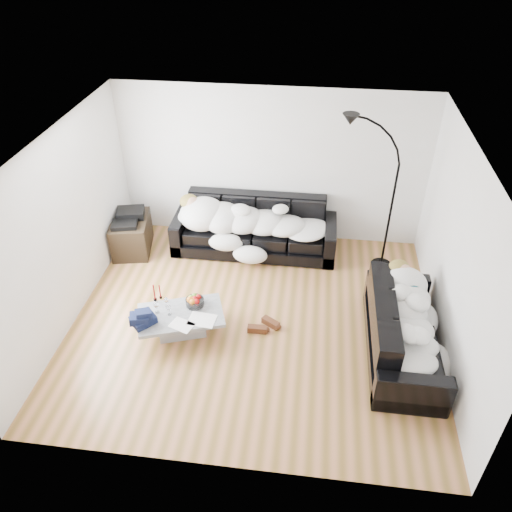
# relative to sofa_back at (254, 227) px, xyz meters

# --- Properties ---
(ground) EXTENTS (5.00, 5.00, 0.00)m
(ground) POSITION_rel_sofa_back_xyz_m (0.21, -1.75, -0.44)
(ground) COLOR brown
(ground) RESTS_ON ground
(wall_back) EXTENTS (5.00, 0.02, 2.60)m
(wall_back) POSITION_rel_sofa_back_xyz_m (0.21, 0.50, 0.86)
(wall_back) COLOR silver
(wall_back) RESTS_ON ground
(wall_left) EXTENTS (0.02, 4.50, 2.60)m
(wall_left) POSITION_rel_sofa_back_xyz_m (-2.29, -1.75, 0.86)
(wall_left) COLOR silver
(wall_left) RESTS_ON ground
(wall_right) EXTENTS (0.02, 4.50, 2.60)m
(wall_right) POSITION_rel_sofa_back_xyz_m (2.71, -1.75, 0.86)
(wall_right) COLOR silver
(wall_right) RESTS_ON ground
(ceiling) EXTENTS (5.00, 5.00, 0.00)m
(ceiling) POSITION_rel_sofa_back_xyz_m (0.21, -1.75, 2.16)
(ceiling) COLOR white
(ceiling) RESTS_ON ground
(sofa_back) EXTENTS (2.67, 0.92, 0.87)m
(sofa_back) POSITION_rel_sofa_back_xyz_m (0.00, 0.00, 0.00)
(sofa_back) COLOR black
(sofa_back) RESTS_ON ground
(sofa_right) EXTENTS (0.87, 2.03, 0.82)m
(sofa_right) POSITION_rel_sofa_back_xyz_m (2.20, -2.09, -0.03)
(sofa_right) COLOR black
(sofa_right) RESTS_ON ground
(sleeper_back) EXTENTS (2.26, 0.78, 0.45)m
(sleeper_back) POSITION_rel_sofa_back_xyz_m (-0.00, -0.05, 0.21)
(sleeper_back) COLOR white
(sleeper_back) RESTS_ON sofa_back
(sleeper_right) EXTENTS (0.74, 1.74, 0.43)m
(sleeper_right) POSITION_rel_sofa_back_xyz_m (2.20, -2.09, 0.20)
(sleeper_right) COLOR white
(sleeper_right) RESTS_ON sofa_right
(teal_cushion) EXTENTS (0.42, 0.38, 0.20)m
(teal_cushion) POSITION_rel_sofa_back_xyz_m (2.14, -1.46, 0.28)
(teal_cushion) COLOR #0A464B
(teal_cushion) RESTS_ON sofa_right
(coffee_table) EXTENTS (1.28, 0.98, 0.33)m
(coffee_table) POSITION_rel_sofa_back_xyz_m (-0.72, -2.10, -0.27)
(coffee_table) COLOR #939699
(coffee_table) RESTS_ON ground
(fruit_bowl) EXTENTS (0.26, 0.26, 0.16)m
(fruit_bowl) POSITION_rel_sofa_back_xyz_m (-0.57, -1.90, -0.03)
(fruit_bowl) COLOR white
(fruit_bowl) RESTS_ON coffee_table
(wine_glass_a) EXTENTS (0.09, 0.09, 0.16)m
(wine_glass_a) POSITION_rel_sofa_back_xyz_m (-0.94, -1.99, -0.03)
(wine_glass_a) COLOR white
(wine_glass_a) RESTS_ON coffee_table
(wine_glass_b) EXTENTS (0.09, 0.09, 0.18)m
(wine_glass_b) POSITION_rel_sofa_back_xyz_m (-1.04, -2.12, -0.02)
(wine_glass_b) COLOR white
(wine_glass_b) RESTS_ON coffee_table
(wine_glass_c) EXTENTS (0.07, 0.07, 0.15)m
(wine_glass_c) POSITION_rel_sofa_back_xyz_m (-0.86, -2.13, -0.03)
(wine_glass_c) COLOR white
(wine_glass_c) RESTS_ON coffee_table
(candle_left) EXTENTS (0.06, 0.06, 0.27)m
(candle_left) POSITION_rel_sofa_back_xyz_m (-1.14, -1.87, 0.02)
(candle_left) COLOR maroon
(candle_left) RESTS_ON coffee_table
(candle_right) EXTENTS (0.05, 0.05, 0.22)m
(candle_right) POSITION_rel_sofa_back_xyz_m (-1.07, -1.82, 0.00)
(candle_right) COLOR maroon
(candle_right) RESTS_ON coffee_table
(newspaper_a) EXTENTS (0.38, 0.30, 0.01)m
(newspaper_a) POSITION_rel_sofa_back_xyz_m (-0.41, -2.18, -0.10)
(newspaper_a) COLOR silver
(newspaper_a) RESTS_ON coffee_table
(newspaper_b) EXTENTS (0.36, 0.31, 0.01)m
(newspaper_b) POSITION_rel_sofa_back_xyz_m (-0.65, -2.31, -0.10)
(newspaper_b) COLOR silver
(newspaper_b) RESTS_ON coffee_table
(navy_jacket) EXTENTS (0.40, 0.38, 0.16)m
(navy_jacket) POSITION_rel_sofa_back_xyz_m (-1.14, -2.32, 0.05)
(navy_jacket) COLOR black
(navy_jacket) RESTS_ON coffee_table
(shoes) EXTENTS (0.50, 0.40, 0.10)m
(shoes) POSITION_rel_sofa_back_xyz_m (0.38, -1.90, -0.39)
(shoes) COLOR #472311
(shoes) RESTS_ON ground
(av_cabinet) EXTENTS (0.73, 0.94, 0.58)m
(av_cabinet) POSITION_rel_sofa_back_xyz_m (-2.03, -0.27, -0.15)
(av_cabinet) COLOR black
(av_cabinet) RESTS_ON ground
(stereo) EXTENTS (0.51, 0.43, 0.13)m
(stereo) POSITION_rel_sofa_back_xyz_m (-2.03, -0.27, 0.21)
(stereo) COLOR black
(stereo) RESTS_ON av_cabinet
(floor_lamp) EXTENTS (0.85, 0.56, 2.18)m
(floor_lamp) POSITION_rel_sofa_back_xyz_m (2.10, -0.19, 0.65)
(floor_lamp) COLOR black
(floor_lamp) RESTS_ON ground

